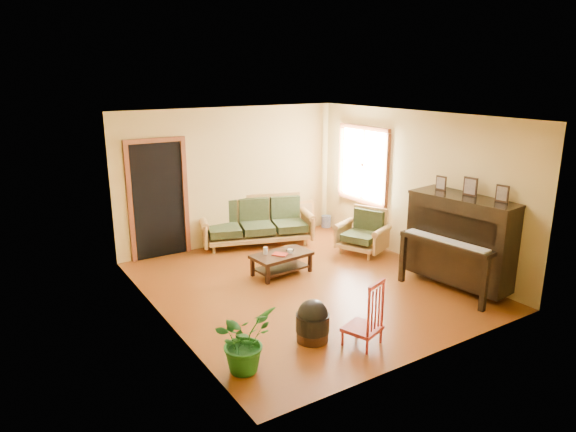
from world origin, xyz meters
TOP-DOWN VIEW (x-y plane):
  - floor at (0.00, 0.00)m, footprint 5.00×5.00m
  - doorway at (-1.45, 2.48)m, footprint 1.08×0.16m
  - window at (2.21, 1.30)m, footprint 0.12×1.36m
  - sofa at (0.32, 2.13)m, footprint 2.28×1.48m
  - coffee_table at (-0.08, 0.59)m, footprint 1.02×0.62m
  - armchair at (1.71, 0.67)m, footprint 1.04×1.06m
  - piano at (2.00, -1.31)m, footprint 1.16×1.73m
  - footstool at (-0.90, -1.47)m, footprint 0.51×0.51m
  - red_chair at (-0.44, -1.87)m, footprint 0.52×0.54m
  - leaning_frame at (1.59, 2.41)m, footprint 0.50×0.17m
  - ceramic_crock at (2.13, 2.34)m, footprint 0.21×0.21m
  - potted_plant at (-1.91, -1.60)m, footprint 0.83×0.79m
  - book at (-0.20, 0.49)m, footprint 0.28×0.29m
  - candle at (-0.31, 0.71)m, footprint 0.07×0.07m
  - glass_jar at (0.07, 0.55)m, footprint 0.11×0.11m
  - remote at (0.13, 0.65)m, footprint 0.14×0.07m

SIDE VIEW (x-z plane):
  - floor at x=0.00m, z-range 0.00..0.00m
  - ceramic_crock at x=2.13m, z-range 0.00..0.25m
  - coffee_table at x=-0.08m, z-range 0.00..0.35m
  - footstool at x=-0.90m, z-range 0.00..0.40m
  - leaning_frame at x=1.59m, z-range 0.00..0.65m
  - remote at x=0.13m, z-range 0.35..0.37m
  - book at x=-0.20m, z-range 0.35..0.37m
  - potted_plant at x=-1.91m, z-range 0.00..0.73m
  - glass_jar at x=0.07m, z-range 0.35..0.41m
  - armchair at x=1.71m, z-range 0.00..0.82m
  - candle at x=-0.31m, z-range 0.35..0.47m
  - red_chair at x=-0.44m, z-range 0.00..0.85m
  - sofa at x=0.32m, z-range 0.00..0.90m
  - piano at x=2.00m, z-range 0.00..1.43m
  - doorway at x=-1.45m, z-range 0.00..2.05m
  - window at x=2.21m, z-range 0.77..2.23m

